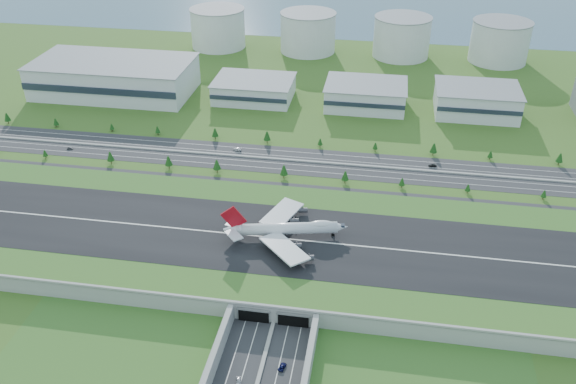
% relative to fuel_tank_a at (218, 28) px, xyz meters
% --- Properties ---
extents(ground, '(1200.00, 1200.00, 0.00)m').
position_rel_fuel_tank_a_xyz_m(ground, '(120.00, -310.00, -17.50)').
color(ground, '#315019').
rests_on(ground, ground).
extents(airfield_deck, '(520.00, 100.00, 9.20)m').
position_rel_fuel_tank_a_xyz_m(airfield_deck, '(120.00, -310.09, -13.38)').
color(airfield_deck, gray).
rests_on(airfield_deck, ground).
extents(north_expressway, '(560.00, 36.00, 0.12)m').
position_rel_fuel_tank_a_xyz_m(north_expressway, '(120.00, -215.00, -17.44)').
color(north_expressway, '#28282B').
rests_on(north_expressway, ground).
extents(tree_row, '(495.95, 48.74, 8.48)m').
position_rel_fuel_tank_a_xyz_m(tree_row, '(126.85, -215.19, -12.78)').
color(tree_row, '#3D2819').
rests_on(tree_row, ground).
extents(hangar_west, '(120.00, 60.00, 25.00)m').
position_rel_fuel_tank_a_xyz_m(hangar_west, '(-50.00, -125.00, -5.00)').
color(hangar_west, white).
rests_on(hangar_west, ground).
extents(hangar_mid_a, '(58.00, 42.00, 15.00)m').
position_rel_fuel_tank_a_xyz_m(hangar_mid_a, '(60.00, -120.00, -10.00)').
color(hangar_mid_a, white).
rests_on(hangar_mid_a, ground).
extents(hangar_mid_b, '(58.00, 42.00, 17.00)m').
position_rel_fuel_tank_a_xyz_m(hangar_mid_b, '(145.00, -120.00, -9.00)').
color(hangar_mid_b, white).
rests_on(hangar_mid_b, ground).
extents(hangar_mid_c, '(58.00, 42.00, 19.00)m').
position_rel_fuel_tank_a_xyz_m(hangar_mid_c, '(225.00, -120.00, -8.00)').
color(hangar_mid_c, white).
rests_on(hangar_mid_c, ground).
extents(fuel_tank_a, '(50.00, 50.00, 35.00)m').
position_rel_fuel_tank_a_xyz_m(fuel_tank_a, '(0.00, 0.00, 0.00)').
color(fuel_tank_a, silver).
rests_on(fuel_tank_a, ground).
extents(fuel_tank_b, '(50.00, 50.00, 35.00)m').
position_rel_fuel_tank_a_xyz_m(fuel_tank_b, '(85.00, 0.00, 0.00)').
color(fuel_tank_b, silver).
rests_on(fuel_tank_b, ground).
extents(fuel_tank_c, '(50.00, 50.00, 35.00)m').
position_rel_fuel_tank_a_xyz_m(fuel_tank_c, '(170.00, 0.00, 0.00)').
color(fuel_tank_c, silver).
rests_on(fuel_tank_c, ground).
extents(fuel_tank_d, '(50.00, 50.00, 35.00)m').
position_rel_fuel_tank_a_xyz_m(fuel_tank_d, '(255.00, 0.00, 0.00)').
color(fuel_tank_d, silver).
rests_on(fuel_tank_d, ground).
extents(bay_water, '(1200.00, 260.00, 0.06)m').
position_rel_fuel_tank_a_xyz_m(bay_water, '(120.00, 170.00, -17.47)').
color(bay_water, '#3E6176').
rests_on(bay_water, ground).
extents(boeing_747, '(60.88, 56.96, 19.06)m').
position_rel_fuel_tank_a_xyz_m(boeing_747, '(116.58, -308.56, -4.07)').
color(boeing_747, silver).
rests_on(boeing_747, airfield_deck).
extents(car_0, '(2.70, 4.65, 1.49)m').
position_rel_fuel_tank_a_xyz_m(car_0, '(112.86, -393.84, -16.64)').
color(car_0, silver).
rests_on(car_0, ground).
extents(car_2, '(3.17, 5.13, 1.32)m').
position_rel_fuel_tank_a_xyz_m(car_2, '(127.93, -384.05, -16.72)').
color(car_2, '#0B0F3B').
rests_on(car_2, ground).
extents(car_4, '(4.20, 2.14, 1.37)m').
position_rel_fuel_tank_a_xyz_m(car_4, '(-40.45, -223.21, -16.69)').
color(car_4, '#535458').
rests_on(car_4, ground).
extents(car_5, '(5.09, 2.35, 1.62)m').
position_rel_fuel_tank_a_xyz_m(car_5, '(191.63, -208.87, -16.57)').
color(car_5, black).
rests_on(car_5, ground).
extents(car_7, '(6.38, 4.28, 1.72)m').
position_rel_fuel_tank_a_xyz_m(car_7, '(67.38, -207.13, -16.52)').
color(car_7, silver).
rests_on(car_7, ground).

